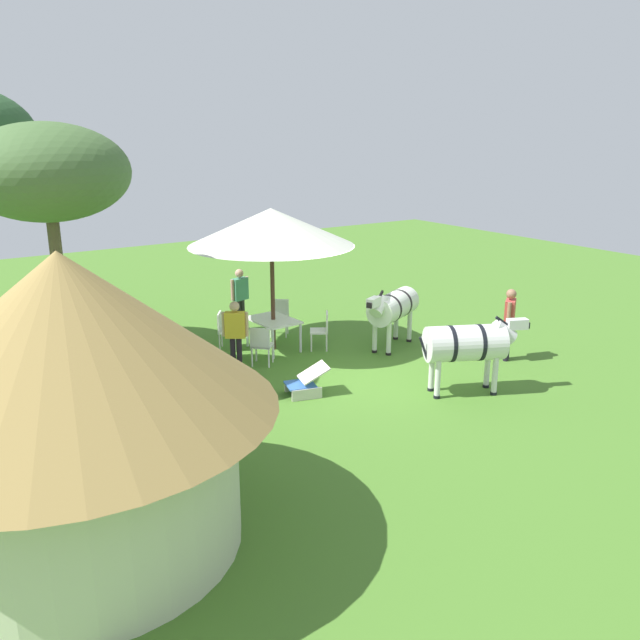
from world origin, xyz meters
TOP-DOWN VIEW (x-y plane):
  - ground_plane at (0.00, 0.00)m, footprint 36.00×36.00m
  - thatched_hut at (-3.11, 6.30)m, footprint 4.88×4.88m
  - shade_umbrella at (2.16, 0.59)m, footprint 3.80×3.80m
  - patio_dining_table at (2.16, 0.59)m, footprint 1.30×0.95m
  - patio_chair_near_lawn at (3.08, -0.12)m, footprint 0.60×0.60m
  - patio_chair_near_hut at (2.81, 1.56)m, footprint 0.60×0.59m
  - patio_chair_east_end at (1.32, 1.38)m, footprint 0.61×0.61m
  - patio_chair_west_end at (1.52, -0.38)m, footprint 0.60×0.59m
  - guest_beside_umbrella at (4.02, 0.51)m, footprint 0.30×0.56m
  - guest_behind_table at (1.27, 2.02)m, footprint 0.40×0.48m
  - standing_watcher at (-1.41, -3.42)m, footprint 0.43×0.50m
  - striped_lounge_chair at (-0.59, 1.44)m, footprint 0.73×0.93m
  - zebra_nearest_camera at (-2.26, -1.23)m, footprint 1.29×2.04m
  - zebra_by_umbrella at (0.71, -1.81)m, footprint 1.25×2.06m
  - acacia_tree_left_background at (1.96, 5.28)m, footprint 2.94×2.94m

SIDE VIEW (x-z plane):
  - ground_plane at x=0.00m, z-range 0.00..0.00m
  - striped_lounge_chair at x=-0.59m, z-range -0.04..0.54m
  - patio_chair_near_lawn at x=3.08m, z-range 0.07..0.97m
  - patio_chair_near_hut at x=2.81m, z-range 0.07..0.97m
  - patio_chair_east_end at x=1.32m, z-range 0.07..0.97m
  - patio_chair_west_end at x=1.52m, z-range 0.07..0.97m
  - patio_dining_table at x=2.16m, z-range 0.28..1.02m
  - guest_behind_table at x=1.27m, z-range 0.16..1.73m
  - guest_beside_umbrella at x=4.02m, z-range 0.16..1.77m
  - standing_watcher at x=-1.41m, z-range 0.17..1.81m
  - zebra_by_umbrella at x=0.71m, z-range 0.23..1.76m
  - zebra_nearest_camera at x=-2.26m, z-range 0.24..1.80m
  - thatched_hut at x=-3.11m, z-range 0.22..3.95m
  - shade_umbrella at x=2.16m, z-range 1.24..4.57m
  - acacia_tree_left_background at x=1.96m, z-range 1.67..6.84m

